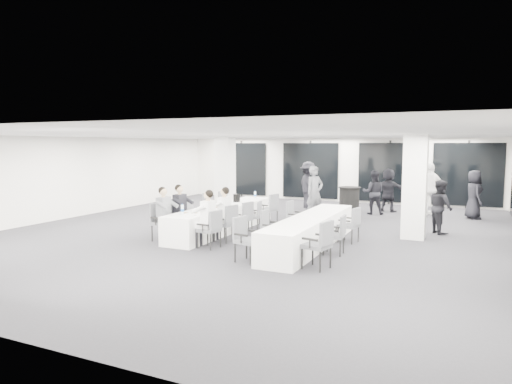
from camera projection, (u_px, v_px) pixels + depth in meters
room at (299, 183)px, 13.72m from camera, size 14.04×16.04×2.84m
column_left at (225, 175)px, 17.14m from camera, size 0.60×0.60×2.80m
column_right at (415, 187)px, 12.24m from camera, size 0.60×0.60×2.80m
banquet_table_main at (223, 218)px, 13.37m from camera, size 0.90×5.00×0.75m
banquet_table_side at (310, 231)px, 11.37m from camera, size 0.90×5.00×0.75m
cocktail_table at (349, 202)px, 15.77m from camera, size 0.77×0.77×1.07m
chair_main_left_near at (161, 219)px, 12.01m from camera, size 0.59×0.62×1.00m
chair_main_left_second at (177, 216)px, 12.65m from camera, size 0.58×0.61×0.96m
chair_main_left_mid at (193, 214)px, 13.42m from camera, size 0.49×0.53×0.89m
chair_main_left_fourth at (211, 207)px, 14.35m from camera, size 0.58×0.63×1.03m
chair_main_left_far at (226, 204)px, 15.27m from camera, size 0.53×0.58×0.98m
chair_main_right_near at (212, 227)px, 11.12m from camera, size 0.53×0.57×0.94m
chair_main_right_second at (228, 221)px, 11.86m from camera, size 0.58×0.61×0.97m
chair_main_right_mid at (244, 216)px, 12.75m from camera, size 0.57×0.60×0.94m
chair_main_right_fourth at (255, 214)px, 13.45m from camera, size 0.51×0.54×0.86m
chair_main_right_far at (270, 207)px, 14.45m from camera, size 0.60×0.62×0.98m
chair_side_left_near at (245, 236)px, 9.89m from camera, size 0.58×0.61×0.98m
chair_side_left_mid at (270, 227)px, 11.12m from camera, size 0.48×0.54×0.94m
chair_side_left_far at (295, 216)px, 12.72m from camera, size 0.49×0.55×0.96m
chair_side_right_near at (320, 242)px, 9.24m from camera, size 0.61×0.64×1.00m
chair_side_right_mid at (337, 232)px, 10.49m from camera, size 0.48×0.54×0.92m
chair_side_right_far at (351, 223)px, 11.77m from camera, size 0.55×0.58×0.92m
seated_guest_a at (166, 211)px, 11.90m from camera, size 0.50×0.38×1.44m
seated_guest_b at (182, 207)px, 12.57m from camera, size 0.50×0.38×1.44m
seated_guest_c at (206, 215)px, 11.17m from camera, size 0.50×0.38×1.44m
seated_guest_d at (222, 211)px, 11.92m from camera, size 0.50×0.38×1.44m
standing_guest_a at (315, 189)px, 15.37m from camera, size 0.92×0.96×2.07m
standing_guest_b at (374, 190)px, 16.52m from camera, size 0.96×0.68×1.81m
standing_guest_c at (308, 182)px, 18.16m from camera, size 1.40×1.48×2.10m
standing_guest_d at (430, 185)px, 16.39m from camera, size 1.42×1.35×2.14m
standing_guest_e at (474, 191)px, 15.52m from camera, size 0.84×1.05×1.88m
standing_guest_f at (389, 187)px, 17.17m from camera, size 1.81×1.01×1.86m
standing_guest_g at (228, 185)px, 18.54m from camera, size 0.71×0.61×1.74m
standing_guest_h at (441, 203)px, 12.98m from camera, size 0.87×0.98×1.74m
ice_bucket_near at (209, 204)px, 12.56m from camera, size 0.24×0.24×0.28m
ice_bucket_far at (237, 198)px, 14.22m from camera, size 0.22×0.22×0.25m
water_bottle_a at (182, 209)px, 11.73m from camera, size 0.08×0.08×0.24m
water_bottle_b at (230, 201)px, 13.49m from camera, size 0.07×0.07×0.22m
water_bottle_c at (255, 195)px, 15.20m from camera, size 0.07×0.07×0.23m
plate_a at (185, 213)px, 11.88m from camera, size 0.20×0.20×0.03m
plate_b at (195, 213)px, 11.85m from camera, size 0.20×0.20×0.03m
plate_c at (216, 207)px, 12.92m from camera, size 0.20×0.20×0.03m
wine_glass at (195, 210)px, 11.49m from camera, size 0.07×0.07×0.19m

